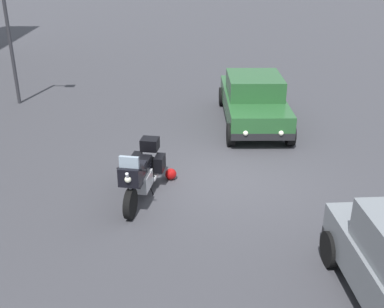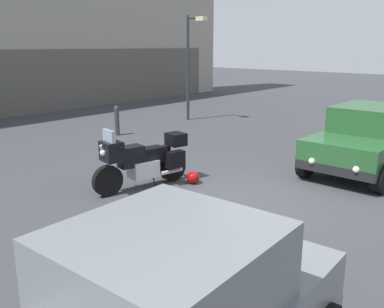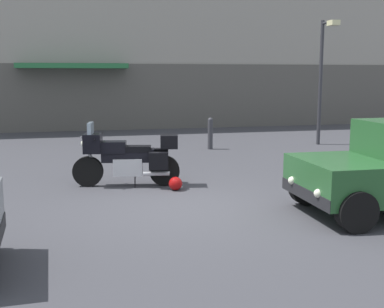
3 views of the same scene
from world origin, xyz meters
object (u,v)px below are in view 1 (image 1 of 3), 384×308
motorcycle (141,173)px  car_sedan_far (253,100)px  helmet (171,174)px  streetlamp_curbside (13,31)px

motorcycle → car_sedan_far: 5.71m
motorcycle → car_sedan_far: (4.76, -3.15, 0.16)m
helmet → car_sedan_far: size_ratio=0.06×
helmet → car_sedan_far: bearing=-33.0°
car_sedan_far → streetlamp_curbside: size_ratio=1.12×
motorcycle → helmet: motorcycle is taller
motorcycle → car_sedan_far: car_sedan_far is taller
streetlamp_curbside → car_sedan_far: bearing=-105.7°
car_sedan_far → streetlamp_curbside: bearing=-105.0°
car_sedan_far → streetlamp_curbside: streetlamp_curbside is taller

